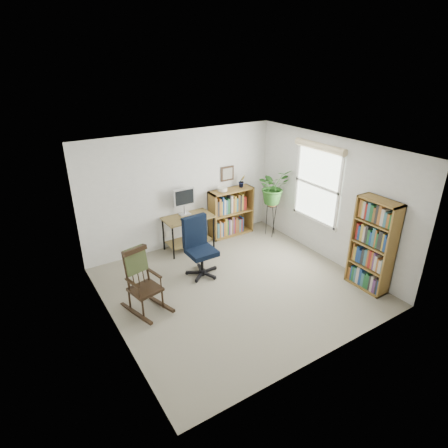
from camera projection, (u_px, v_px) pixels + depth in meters
floor at (236, 286)px, 6.55m from camera, size 4.20×4.00×0.00m
ceiling at (238, 151)px, 5.55m from camera, size 4.20×4.00×0.00m
wall_back at (182, 190)px, 7.59m from camera, size 4.20×0.00×2.40m
wall_front at (330, 282)px, 4.51m from camera, size 4.20×0.00×2.40m
wall_left at (108, 259)px, 5.03m from camera, size 0.00×4.00×2.40m
wall_right at (329, 200)px, 7.07m from camera, size 0.00×4.00×2.40m
window at (317, 186)px, 7.20m from camera, size 0.12×1.20×1.50m
desk at (189, 233)px, 7.69m from camera, size 1.00×0.55×0.72m
monitor at (184, 202)px, 7.53m from camera, size 0.46×0.16×0.56m
keyboard at (191, 218)px, 7.44m from camera, size 0.40×0.15×0.02m
office_chair at (202, 248)px, 6.67m from camera, size 0.65×0.65×1.12m
rocking_chair at (144, 281)px, 5.74m from camera, size 0.72×1.00×1.05m
low_bookshelf at (231, 212)px, 8.26m from camera, size 1.00×0.33×1.06m
tall_bookshelf at (373, 245)px, 6.22m from camera, size 0.30×0.71×1.62m
plant_stand at (271, 218)px, 8.24m from camera, size 0.25×0.25×0.83m
spider_plant at (274, 170)px, 7.80m from camera, size 1.69×1.88×1.46m
potted_plant_small at (242, 185)px, 8.16m from camera, size 0.13×0.24×0.11m
framed_picture at (228, 174)px, 8.02m from camera, size 0.32×0.04×0.32m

